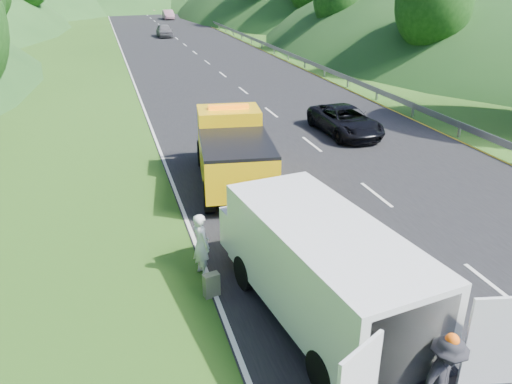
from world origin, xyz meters
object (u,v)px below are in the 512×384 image
object	(u,v)px
woman	(203,274)
passing_suv	(344,134)
tow_truck	(233,150)
child	(281,266)
suitcase	(211,285)
white_van	(319,265)

from	to	relation	value
woman	passing_suv	world-z (taller)	woman
tow_truck	child	distance (m)	6.12
tow_truck	child	bearing A→B (deg)	-83.70
woman	suitcase	xyz separation A→B (m)	(0.03, -1.04, 0.32)
white_van	passing_suv	bearing A→B (deg)	53.83
tow_truck	suitcase	xyz separation A→B (m)	(-2.29, -6.78, -1.03)
woman	child	distance (m)	2.14
passing_suv	white_van	bearing A→B (deg)	-120.27
suitcase	tow_truck	bearing A→B (deg)	71.32
child	suitcase	bearing A→B (deg)	-111.18
white_van	woman	size ratio (longest dim) A/B	4.22
child	white_van	bearing A→B (deg)	-41.14
woman	passing_suv	distance (m)	13.78
woman	suitcase	size ratio (longest dim) A/B	2.78
child	suitcase	size ratio (longest dim) A/B	1.66
woman	child	world-z (taller)	woman
tow_truck	woman	size ratio (longest dim) A/B	3.82
tow_truck	woman	world-z (taller)	tow_truck
tow_truck	suitcase	distance (m)	7.23
child	suitcase	xyz separation A→B (m)	(-2.10, -0.81, 0.32)
tow_truck	passing_suv	world-z (taller)	tow_truck
tow_truck	white_van	size ratio (longest dim) A/B	0.90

